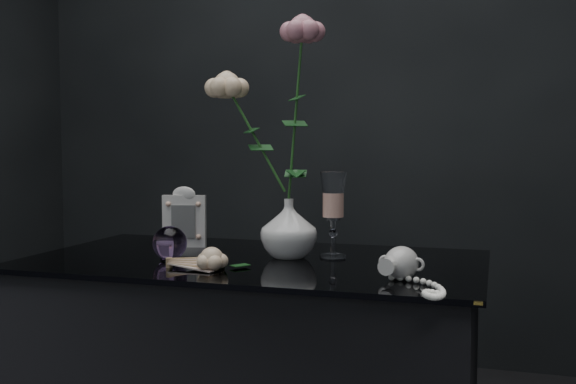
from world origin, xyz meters
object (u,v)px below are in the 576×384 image
(paperweight, at_px, (170,243))
(loose_rose, at_px, (212,259))
(wine_glass, at_px, (333,215))
(picture_frame, at_px, (184,217))
(vase, at_px, (289,228))
(pearl_jar, at_px, (401,262))

(paperweight, bearing_deg, loose_rose, -32.84)
(wine_glass, bearing_deg, loose_rose, -129.84)
(paperweight, height_order, loose_rose, paperweight)
(loose_rose, bearing_deg, picture_frame, 101.85)
(vase, height_order, pearl_jar, vase)
(vase, relative_size, paperweight, 1.75)
(wine_glass, bearing_deg, picture_frame, 173.99)
(vase, xyz_separation_m, paperweight, (-0.25, -0.11, -0.03))
(vase, distance_m, wine_glass, 0.11)
(paperweight, bearing_deg, pearl_jar, -6.38)
(loose_rose, xyz_separation_m, pearl_jar, (0.39, 0.03, 0.01))
(picture_frame, relative_size, paperweight, 1.99)
(wine_glass, bearing_deg, pearl_jar, -48.11)
(vase, relative_size, wine_glass, 0.69)
(vase, xyz_separation_m, pearl_jar, (0.29, -0.17, -0.03))
(wine_glass, height_order, pearl_jar, wine_glass)
(vase, distance_m, loose_rose, 0.24)
(picture_frame, bearing_deg, loose_rose, -67.13)
(loose_rose, bearing_deg, pearl_jar, -18.50)
(loose_rose, relative_size, pearl_jar, 0.62)
(wine_glass, relative_size, paperweight, 2.55)
(vase, xyz_separation_m, loose_rose, (-0.11, -0.21, -0.04))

